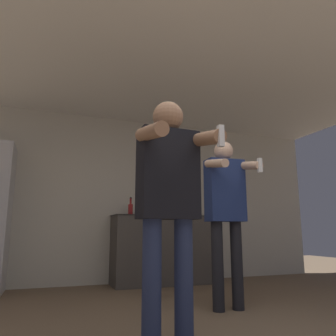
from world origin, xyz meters
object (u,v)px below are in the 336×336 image
bottle_brown_liquor (130,208)px  person_woman_foreground (169,194)px  bottle_red_label (199,210)px  bottle_dark_rum (162,207)px  person_man_side (226,205)px

bottle_brown_liquor → person_woman_foreground: person_woman_foreground is taller
bottle_brown_liquor → person_woman_foreground: 2.68m
person_woman_foreground → bottle_brown_liquor: bearing=82.1°
bottle_brown_liquor → bottle_red_label: bearing=0.0°
bottle_brown_liquor → bottle_red_label: size_ratio=0.99×
bottle_dark_rum → bottle_red_label: bottle_dark_rum is taller
bottle_dark_rum → bottle_red_label: size_ratio=1.34×
person_woman_foreground → person_man_side: 1.26m
bottle_red_label → bottle_dark_rum: bearing=180.0°
bottle_dark_rum → person_woman_foreground: 2.79m
bottle_dark_rum → bottle_brown_liquor: bearing=-180.0°
bottle_dark_rum → person_man_side: (0.07, -1.81, -0.10)m
bottle_brown_liquor → bottle_red_label: (1.13, 0.00, 0.00)m
bottle_dark_rum → person_man_side: size_ratio=0.21×
bottle_brown_liquor → person_man_side: size_ratio=0.16×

